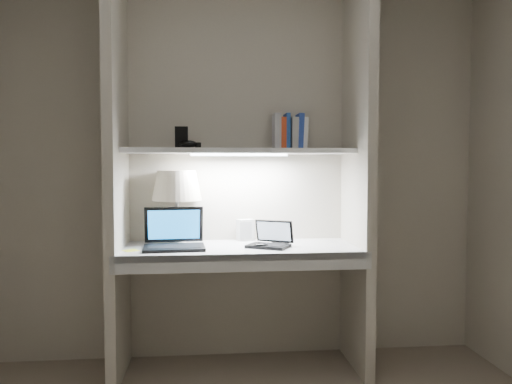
{
  "coord_description": "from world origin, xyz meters",
  "views": [
    {
      "loc": [
        -0.21,
        -1.78,
        1.26
      ],
      "look_at": [
        0.08,
        1.05,
        1.11
      ],
      "focal_mm": 35.0,
      "sensor_mm": 36.0,
      "label": 1
    }
  ],
  "objects": [
    {
      "name": "back_wall",
      "position": [
        0.0,
        1.5,
        1.25
      ],
      "size": [
        3.2,
        0.01,
        2.5
      ],
      "primitive_type": "cube",
      "color": "#BEB3A2",
      "rests_on": "floor"
    },
    {
      "name": "alcove_panel_left",
      "position": [
        -0.73,
        1.23,
        1.25
      ],
      "size": [
        0.06,
        0.55,
        2.5
      ],
      "primitive_type": "cube",
      "color": "#BEB3A2",
      "rests_on": "floor"
    },
    {
      "name": "alcove_panel_right",
      "position": [
        0.73,
        1.23,
        1.25
      ],
      "size": [
        0.06,
        0.55,
        2.5
      ],
      "primitive_type": "cube",
      "color": "#BEB3A2",
      "rests_on": "floor"
    },
    {
      "name": "desk",
      "position": [
        0.0,
        1.23,
        0.75
      ],
      "size": [
        1.4,
        0.55,
        0.04
      ],
      "primitive_type": "cube",
      "color": "white",
      "rests_on": "alcove_panel_left"
    },
    {
      "name": "desk_apron",
      "position": [
        0.0,
        0.96,
        0.72
      ],
      "size": [
        1.46,
        0.03,
        0.1
      ],
      "primitive_type": "cube",
      "color": "silver",
      "rests_on": "desk"
    },
    {
      "name": "shelf",
      "position": [
        0.0,
        1.32,
        1.35
      ],
      "size": [
        1.4,
        0.36,
        0.03
      ],
      "primitive_type": "cube",
      "color": "silver",
      "rests_on": "back_wall"
    },
    {
      "name": "strip_light",
      "position": [
        0.0,
        1.32,
        1.33
      ],
      "size": [
        0.6,
        0.04,
        0.02
      ],
      "primitive_type": "cube",
      "color": "white",
      "rests_on": "shelf"
    },
    {
      "name": "table_lamp",
      "position": [
        -0.39,
        1.4,
        1.08
      ],
      "size": [
        0.31,
        0.31,
        0.46
      ],
      "color": "white",
      "rests_on": "desk"
    },
    {
      "name": "laptop_main",
      "position": [
        -0.4,
        1.21,
        0.82
      ],
      "size": [
        0.37,
        0.33,
        0.24
      ],
      "rotation": [
        0.0,
        0.0,
        0.07
      ],
      "color": "black",
      "rests_on": "desk"
    },
    {
      "name": "laptop_netbook",
      "position": [
        0.18,
        1.19,
        0.81
      ],
      "size": [
        0.31,
        0.3,
        0.16
      ],
      "rotation": [
        0.0,
        0.0,
        -0.5
      ],
      "color": "black",
      "rests_on": "desk"
    },
    {
      "name": "speaker",
      "position": [
        0.05,
        1.45,
        0.84
      ],
      "size": [
        0.12,
        0.1,
        0.14
      ],
      "primitive_type": "cube",
      "rotation": [
        0.0,
        0.0,
        0.38
      ],
      "color": "silver",
      "rests_on": "desk"
    },
    {
      "name": "mouse",
      "position": [
        0.11,
        1.13,
        0.79
      ],
      "size": [
        0.1,
        0.06,
        0.03
      ],
      "primitive_type": "ellipsoid",
      "rotation": [
        0.0,
        0.0,
        -0.06
      ],
      "color": "black",
      "rests_on": "desk"
    },
    {
      "name": "cable_coil",
      "position": [
        0.26,
        1.31,
        0.78
      ],
      "size": [
        0.12,
        0.12,
        0.01
      ],
      "primitive_type": "torus",
      "rotation": [
        0.0,
        0.0,
        0.17
      ],
      "color": "black",
      "rests_on": "desk"
    },
    {
      "name": "sticky_note",
      "position": [
        -0.64,
        1.13,
        0.77
      ],
      "size": [
        0.11,
        0.11,
        0.0
      ],
      "primitive_type": "cube",
      "rotation": [
        0.0,
        0.0,
        0.56
      ],
      "color": "yellow",
      "rests_on": "desk"
    },
    {
      "name": "book_row",
      "position": [
        0.33,
        1.39,
        1.47
      ],
      "size": [
        0.21,
        0.15,
        0.23
      ],
      "color": "white",
      "rests_on": "shelf"
    },
    {
      "name": "shelf_box",
      "position": [
        -0.36,
        1.36,
        1.43
      ],
      "size": [
        0.08,
        0.06,
        0.14
      ],
      "primitive_type": "cube",
      "rotation": [
        0.0,
        0.0,
        0.01
      ],
      "color": "black",
      "rests_on": "shelf"
    },
    {
      "name": "shelf_gadget",
      "position": [
        -0.32,
        1.31,
        1.39
      ],
      "size": [
        0.13,
        0.1,
        0.05
      ],
      "primitive_type": "ellipsoid",
      "rotation": [
        0.0,
        0.0,
        -0.19
      ],
      "color": "black",
      "rests_on": "shelf"
    }
  ]
}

